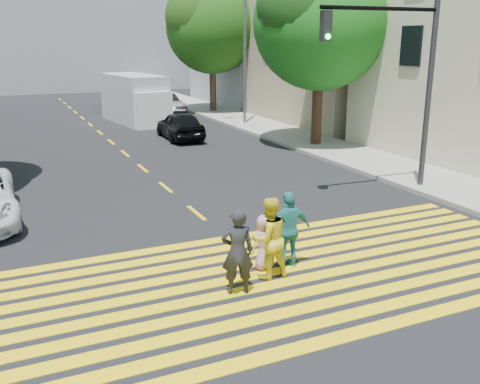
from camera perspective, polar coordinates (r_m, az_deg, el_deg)
ground at (r=10.20m, az=7.14°, el=-11.87°), size 120.00×120.00×0.00m
sidewalk_right at (r=26.67m, az=6.01°, el=5.80°), size 3.00×60.00×0.15m
crosswalk at (r=11.18m, az=3.70°, el=-9.12°), size 13.40×5.30×0.01m
lane_line at (r=30.88m, az=-15.23°, el=6.58°), size 0.12×34.40×0.01m
building_right_tan at (r=33.20m, az=12.75°, el=16.03°), size 10.00×10.00×10.00m
building_right_grey at (r=42.53m, az=3.51°, el=16.27°), size 10.00×10.00×10.00m
backdrop_block at (r=55.85m, az=-20.30°, el=16.30°), size 30.00×8.00×12.00m
tree_right_near at (r=24.54m, az=8.70°, el=18.22°), size 6.90×6.60×8.55m
tree_right_far at (r=36.22m, az=-2.90°, el=17.68°), size 6.76×6.28×8.65m
pedestrian_man at (r=10.20m, az=-0.28°, el=-6.40°), size 0.71×0.56×1.71m
pedestrian_woman at (r=10.89m, az=3.08°, el=-4.94°), size 0.87×0.70×1.72m
pedestrian_child at (r=11.37m, az=2.58°, el=-5.39°), size 0.67×0.53×1.20m
pedestrian_extra at (r=11.42m, az=5.24°, el=-4.05°), size 1.00×0.44×1.69m
dark_car_near at (r=26.59m, az=-6.42°, el=7.09°), size 1.76×4.08×1.37m
silver_car at (r=40.41m, az=-13.13°, el=9.83°), size 2.79×5.22×1.44m
dark_car_parked at (r=35.36m, az=-8.14°, el=9.25°), size 1.93×4.42×1.41m
white_van at (r=32.32m, az=-11.00°, el=9.58°), size 2.91×6.10×2.77m
traffic_signal at (r=17.31m, az=16.88°, el=12.46°), size 4.09×0.43×6.00m
street_lamp at (r=30.53m, az=0.18°, el=17.09°), size 2.10×0.23×9.31m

